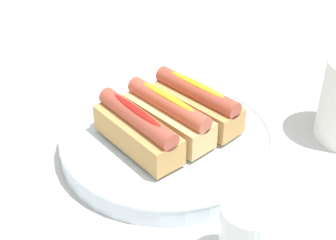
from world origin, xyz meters
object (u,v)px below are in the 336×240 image
at_px(serving_bowl, 168,140).
at_px(water_glass, 248,239).
at_px(hotdog_front, 137,129).
at_px(hotdog_side, 196,103).
at_px(hotdog_back, 168,116).

distance_m(serving_bowl, water_glass, 0.23).
relative_size(hotdog_front, hotdog_side, 1.01).
xyz_separation_m(serving_bowl, hotdog_front, (0.02, -0.05, 0.04)).
bearing_deg(serving_bowl, hotdog_side, 109.89).
relative_size(hotdog_front, water_glass, 1.76).
height_order(hotdog_back, hotdog_side, same).
bearing_deg(hotdog_back, water_glass, 3.97).
distance_m(hotdog_front, water_glass, 0.22).
distance_m(hotdog_front, hotdog_back, 0.06).
xyz_separation_m(serving_bowl, water_glass, (0.23, 0.02, 0.02)).
bearing_deg(hotdog_front, water_glass, 17.68).
relative_size(serving_bowl, hotdog_side, 2.05).
height_order(hotdog_front, hotdog_back, same).
height_order(hotdog_back, water_glass, hotdog_back).
xyz_separation_m(serving_bowl, hotdog_back, (-0.00, -0.00, 0.04)).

